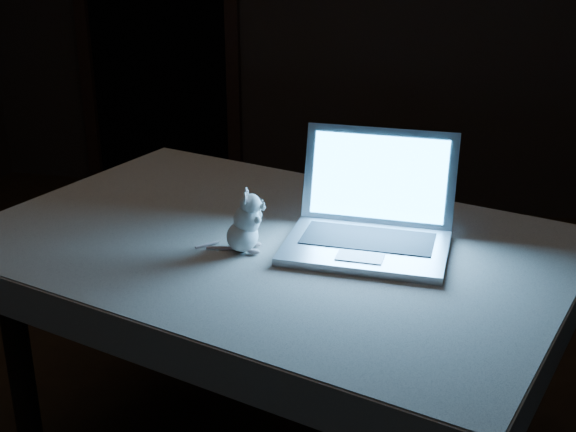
% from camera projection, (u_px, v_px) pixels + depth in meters
% --- Properties ---
extents(doorway, '(1.06, 0.36, 2.13)m').
position_uv_depth(doorway, '(157.00, 21.00, 4.71)').
color(doorway, black).
rests_on(doorway, back_wall).
extents(table, '(1.76, 1.39, 0.82)m').
position_uv_depth(table, '(270.00, 365.00, 2.34)').
color(table, black).
rests_on(table, floor).
extents(tablecloth, '(1.87, 1.47, 0.11)m').
position_uv_depth(tablecloth, '(284.00, 263.00, 2.16)').
color(tablecloth, beige).
rests_on(tablecloth, table).
extents(laptop, '(0.45, 0.40, 0.30)m').
position_uv_depth(laptop, '(367.00, 201.00, 2.04)').
color(laptop, '#B8B7BC').
rests_on(laptop, tablecloth).
extents(plush_mouse, '(0.15, 0.15, 0.17)m').
position_uv_depth(plush_mouse, '(242.00, 221.00, 2.08)').
color(plush_mouse, silver).
rests_on(plush_mouse, tablecloth).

